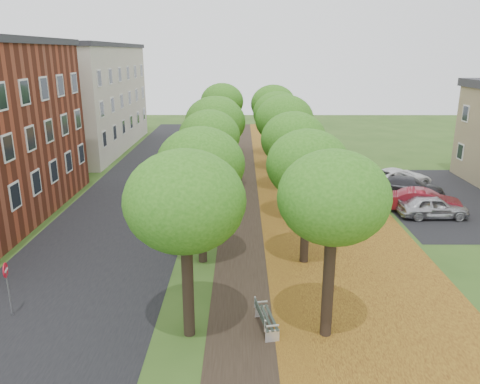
{
  "coord_description": "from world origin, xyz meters",
  "views": [
    {
      "loc": [
        -0.37,
        -14.38,
        9.56
      ],
      "look_at": [
        -0.45,
        9.14,
        2.5
      ],
      "focal_mm": 35.0,
      "sensor_mm": 36.0,
      "label": 1
    }
  ],
  "objects_px": {
    "car_silver": "(433,207)",
    "car_red": "(425,201)",
    "street_sign": "(7,277)",
    "car_grey": "(410,187)",
    "bench": "(265,318)",
    "car_white": "(398,178)"
  },
  "relations": [
    {
      "from": "street_sign",
      "to": "car_red",
      "type": "height_order",
      "value": "street_sign"
    },
    {
      "from": "car_grey",
      "to": "bench",
      "type": "bearing_deg",
      "value": 166.18
    },
    {
      "from": "car_silver",
      "to": "car_red",
      "type": "height_order",
      "value": "car_red"
    },
    {
      "from": "street_sign",
      "to": "car_grey",
      "type": "relative_size",
      "value": 0.48
    },
    {
      "from": "street_sign",
      "to": "car_silver",
      "type": "relative_size",
      "value": 0.53
    },
    {
      "from": "car_red",
      "to": "car_white",
      "type": "bearing_deg",
      "value": 14.33
    },
    {
      "from": "car_silver",
      "to": "car_red",
      "type": "bearing_deg",
      "value": 6.14
    },
    {
      "from": "bench",
      "to": "car_grey",
      "type": "bearing_deg",
      "value": -44.36
    },
    {
      "from": "bench",
      "to": "car_grey",
      "type": "xyz_separation_m",
      "value": [
        10.74,
        16.23,
        0.22
      ]
    },
    {
      "from": "car_grey",
      "to": "car_red",
      "type": "bearing_deg",
      "value": -164.08
    },
    {
      "from": "car_red",
      "to": "car_grey",
      "type": "relative_size",
      "value": 0.95
    },
    {
      "from": "street_sign",
      "to": "car_grey",
      "type": "xyz_separation_m",
      "value": [
        20.26,
        15.38,
        -0.93
      ]
    },
    {
      "from": "car_red",
      "to": "bench",
      "type": "bearing_deg",
      "value": 155.69
    },
    {
      "from": "bench",
      "to": "car_red",
      "type": "distance_m",
      "value": 16.58
    },
    {
      "from": "bench",
      "to": "car_white",
      "type": "distance_m",
      "value": 21.18
    },
    {
      "from": "street_sign",
      "to": "car_white",
      "type": "distance_m",
      "value": 26.67
    },
    {
      "from": "car_white",
      "to": "bench",
      "type": "bearing_deg",
      "value": 127.14
    },
    {
      "from": "bench",
      "to": "car_silver",
      "type": "xyz_separation_m",
      "value": [
        10.63,
        11.84,
        0.26
      ]
    },
    {
      "from": "street_sign",
      "to": "car_red",
      "type": "relative_size",
      "value": 0.5
    },
    {
      "from": "bench",
      "to": "car_white",
      "type": "xyz_separation_m",
      "value": [
        10.59,
        18.35,
        0.28
      ]
    },
    {
      "from": "street_sign",
      "to": "car_silver",
      "type": "bearing_deg",
      "value": 15.65
    },
    {
      "from": "car_red",
      "to": "street_sign",
      "type": "bearing_deg",
      "value": 135.91
    }
  ]
}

